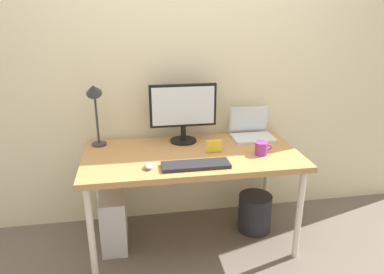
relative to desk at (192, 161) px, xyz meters
The scene contains 12 objects.
ground_plane 0.66m from the desk, ahead, with size 6.00×6.00×0.00m, color #665B51.
back_wall 0.77m from the desk, 90.00° to the left, with size 4.40×0.04×2.60m, color beige.
desk is the anchor object (origin of this frame).
monitor 0.39m from the desk, 96.28° to the left, with size 0.50×0.20×0.44m.
laptop 0.59m from the desk, 26.27° to the left, with size 0.32×0.26×0.23m.
desk_lamp 0.81m from the desk, 159.83° to the left, with size 0.11×0.16×0.49m.
keyboard 0.24m from the desk, 93.65° to the right, with size 0.44×0.14×0.02m, color #232328.
mouse 0.38m from the desk, 146.51° to the right, with size 0.06×0.09×0.03m, color #B2B2B7.
coffee_mug 0.49m from the desk, 12.75° to the right, with size 0.12×0.09×0.09m.
photo_frame 0.19m from the desk, ahead, with size 0.11×0.02×0.09m, color yellow.
computer_tower 0.73m from the desk, behind, with size 0.18×0.36×0.42m, color silver.
wastebasket 0.73m from the desk, ahead, with size 0.26×0.26×0.30m, color #232328.
Camera 1 is at (-0.39, -2.32, 1.68)m, focal length 33.71 mm.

